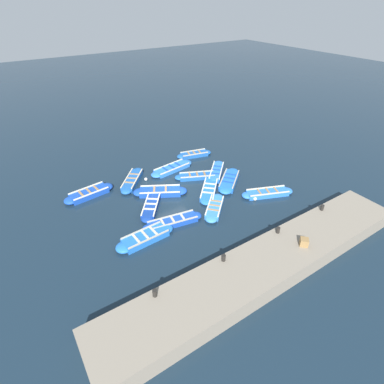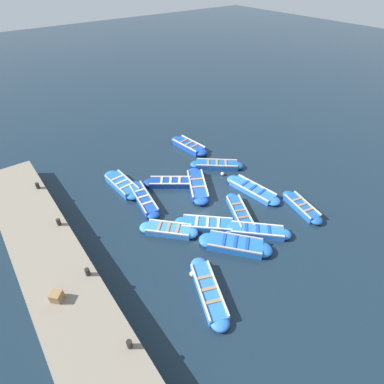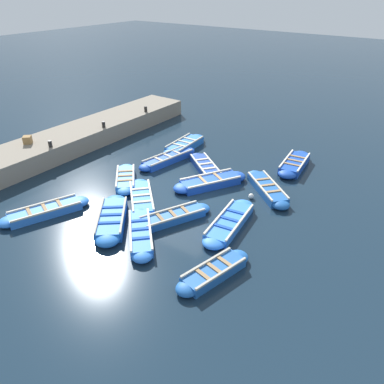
% 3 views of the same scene
% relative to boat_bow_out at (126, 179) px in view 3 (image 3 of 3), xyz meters
% --- Properties ---
extents(ground_plane, '(120.00, 120.00, 0.00)m').
position_rel_boat_bow_out_xyz_m(ground_plane, '(3.16, 1.05, -0.17)').
color(ground_plane, '#162838').
extents(boat_bow_out, '(2.75, 2.85, 0.40)m').
position_rel_boat_bow_out_xyz_m(boat_bow_out, '(0.00, 0.00, 0.00)').
color(boat_bow_out, '#3884E0').
rests_on(boat_bow_out, ground).
extents(boat_near_quay, '(1.35, 3.88, 0.42)m').
position_rel_boat_bow_out_xyz_m(boat_near_quay, '(0.21, 3.02, 0.01)').
color(boat_near_quay, '#1947B7').
rests_on(boat_near_quay, ground).
extents(boat_mid_row, '(3.21, 3.10, 0.38)m').
position_rel_boat_bow_out_xyz_m(boat_mid_row, '(1.89, -0.92, -0.01)').
color(boat_mid_row, blue).
rests_on(boat_mid_row, ground).
extents(boat_alongside, '(3.22, 2.70, 0.40)m').
position_rel_boat_bow_out_xyz_m(boat_alongside, '(2.40, 3.38, 0.00)').
color(boat_alongside, navy).
rests_on(boat_alongside, ground).
extents(boat_broadside, '(1.40, 3.92, 0.37)m').
position_rel_boat_bow_out_xyz_m(boat_broadside, '(6.05, -0.26, -0.01)').
color(boat_broadside, blue).
rests_on(boat_broadside, ground).
extents(boat_centre, '(2.12, 3.42, 0.38)m').
position_rel_boat_bow_out_xyz_m(boat_centre, '(3.96, -1.28, -0.01)').
color(boat_centre, '#1E59AD').
rests_on(boat_centre, ground).
extents(boat_far_corner, '(2.66, 3.73, 0.45)m').
position_rel_boat_bow_out_xyz_m(boat_far_corner, '(3.57, 2.10, 0.02)').
color(boat_far_corner, '#1947B7').
rests_on(boat_far_corner, ground).
extents(boat_drifting, '(1.17, 3.64, 0.46)m').
position_rel_boat_bow_out_xyz_m(boat_drifting, '(-0.16, 5.04, 0.03)').
color(boat_drifting, blue).
rests_on(boat_drifting, ground).
extents(boat_tucked, '(3.10, 3.45, 0.46)m').
position_rel_boat_bow_out_xyz_m(boat_tucked, '(2.07, -2.89, 0.03)').
color(boat_tucked, blue).
rests_on(boat_tucked, ground).
extents(boat_end_of_row, '(3.05, 3.03, 0.41)m').
position_rel_boat_bow_out_xyz_m(boat_end_of_row, '(3.65, -2.90, 0.00)').
color(boat_end_of_row, blue).
rests_on(boat_end_of_row, ground).
extents(boat_outer_right, '(2.12, 3.75, 0.40)m').
position_rel_boat_bow_out_xyz_m(boat_outer_right, '(-0.65, -4.10, 0.00)').
color(boat_outer_right, blue).
rests_on(boat_outer_right, ground).
extents(boat_stern_in, '(3.30, 2.98, 0.42)m').
position_rel_boat_bow_out_xyz_m(boat_stern_in, '(6.06, 3.12, 0.01)').
color(boat_stern_in, '#1E59AD').
rests_on(boat_stern_in, ground).
extents(boat_outer_left, '(1.35, 3.60, 0.46)m').
position_rel_boat_bow_out_xyz_m(boat_outer_left, '(6.06, 6.35, 0.03)').
color(boat_outer_left, '#1947B7').
rests_on(boat_outer_left, ground).
extents(boat_inner_gap, '(1.42, 3.17, 0.40)m').
position_rel_boat_bow_out_xyz_m(boat_inner_gap, '(7.13, -3.11, 0.00)').
color(boat_inner_gap, '#1E59AD').
rests_on(boat_inner_gap, ground).
extents(quay_wall, '(2.80, 17.92, 1.00)m').
position_rel_boat_bow_out_xyz_m(quay_wall, '(-5.60, 1.05, 0.33)').
color(quay_wall, gray).
rests_on(quay_wall, ground).
extents(bollard_mid_north, '(0.20, 0.20, 0.35)m').
position_rel_boat_bow_out_xyz_m(bollard_mid_north, '(-4.55, -0.81, 1.00)').
color(bollard_mid_north, black).
rests_on(bollard_mid_north, quay_wall).
extents(bollard_mid_south, '(0.20, 0.20, 0.35)m').
position_rel_boat_bow_out_xyz_m(bollard_mid_south, '(-4.55, 2.91, 1.00)').
color(bollard_mid_south, black).
rests_on(bollard_mid_south, quay_wall).
extents(bollard_south, '(0.20, 0.20, 0.35)m').
position_rel_boat_bow_out_xyz_m(bollard_south, '(-4.55, 6.62, 1.00)').
color(bollard_south, black).
rests_on(bollard_south, quay_wall).
extents(wooden_crate, '(0.57, 0.57, 0.41)m').
position_rel_boat_bow_out_xyz_m(wooden_crate, '(-5.95, -1.20, 1.03)').
color(wooden_crate, olive).
rests_on(wooden_crate, quay_wall).
extents(buoy_orange_near, '(0.25, 0.25, 0.25)m').
position_rel_boat_bow_out_xyz_m(buoy_orange_near, '(5.74, 2.17, -0.05)').
color(buoy_orange_near, silver).
rests_on(buoy_orange_near, ground).
extents(buoy_yellow_far, '(0.25, 0.25, 0.25)m').
position_rel_boat_bow_out_xyz_m(buoy_yellow_far, '(-0.66, -2.94, -0.05)').
color(buoy_yellow_far, silver).
rests_on(buoy_yellow_far, ground).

